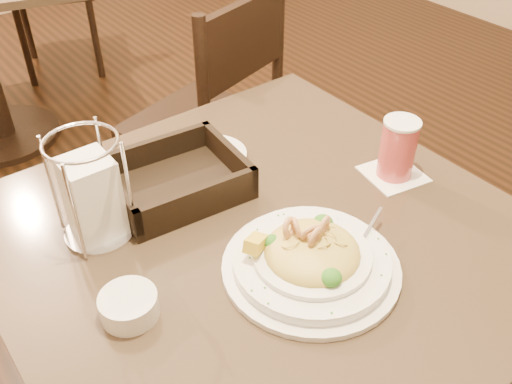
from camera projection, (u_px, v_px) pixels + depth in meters
main_table at (262, 320)px, 1.18m from camera, size 0.90×0.90×0.77m
dining_chair_near at (212, 119)px, 1.86m from camera, size 0.52×0.52×0.93m
pasta_bowl at (311, 258)px, 0.94m from camera, size 0.33×0.30×0.10m
drink_glass at (398, 149)px, 1.12m from camera, size 0.13×0.13×0.13m
bread_basket at (177, 182)px, 1.11m from camera, size 0.27×0.23×0.07m
napkin_caddy at (92, 196)px, 0.97m from camera, size 0.13×0.13×0.20m
side_plate at (212, 155)px, 1.21m from camera, size 0.17×0.17×0.01m
butter_ramekin at (129, 306)px, 0.87m from camera, size 0.11×0.11×0.04m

